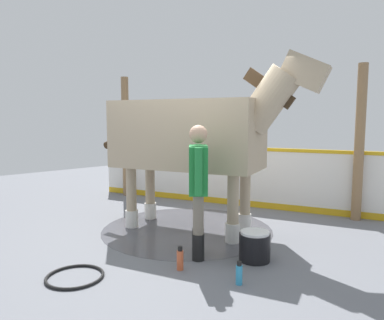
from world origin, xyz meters
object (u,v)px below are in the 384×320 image
(bottle_shampoo, at_px, (239,274))
(horse, at_px, (194,135))
(handler, at_px, (198,182))
(bottle_spray, at_px, (180,259))
(wash_bucket, at_px, (255,246))
(hose_coil, at_px, (75,276))

(bottle_shampoo, bearing_deg, horse, 151.80)
(handler, bearing_deg, bottle_shampoo, 118.70)
(bottle_spray, bearing_deg, handler, 109.72)
(handler, bearing_deg, wash_bucket, 170.70)
(bottle_spray, height_order, hose_coil, bottle_spray)
(handler, height_order, bottle_spray, handler)
(handler, distance_m, bottle_spray, 0.93)
(wash_bucket, relative_size, bottle_spray, 1.38)
(hose_coil, bearing_deg, horse, 100.84)
(handler, height_order, hose_coil, handler)
(wash_bucket, height_order, hose_coil, wash_bucket)
(horse, bearing_deg, handler, -62.07)
(bottle_shampoo, xyz_separation_m, bottle_spray, (-0.69, -0.21, 0.01))
(bottle_spray, bearing_deg, bottle_shampoo, 17.17)
(handler, height_order, bottle_shampoo, handler)
(bottle_spray, bearing_deg, wash_bucket, 65.20)
(hose_coil, bearing_deg, bottle_spray, 58.86)
(bottle_shampoo, bearing_deg, hose_coil, -137.05)
(wash_bucket, xyz_separation_m, hose_coil, (-0.99, -1.83, -0.16))
(wash_bucket, xyz_separation_m, bottle_spray, (-0.39, -0.85, -0.05))
(horse, xyz_separation_m, bottle_shampoo, (1.69, -0.91, -1.35))
(horse, relative_size, bottle_spray, 12.36)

